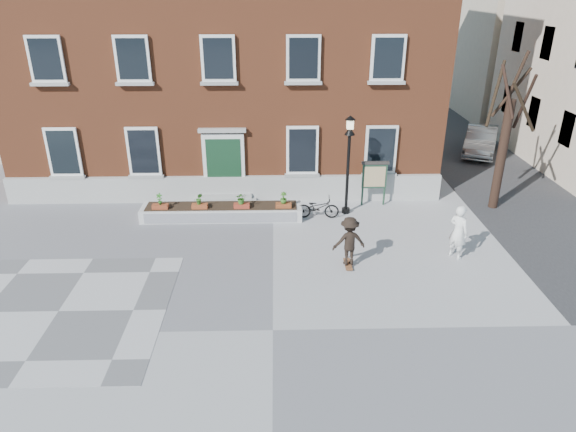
{
  "coord_description": "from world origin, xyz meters",
  "views": [
    {
      "loc": [
        0.13,
        -11.1,
        8.35
      ],
      "look_at": [
        0.5,
        4.0,
        1.5
      ],
      "focal_mm": 32.0,
      "sensor_mm": 36.0,
      "label": 1
    }
  ],
  "objects_px": {
    "parked_car": "(481,140)",
    "skateboarder": "(349,241)",
    "bystander": "(458,232)",
    "lamp_post": "(349,152)",
    "notice_board": "(375,176)",
    "bicycle": "(318,207)"
  },
  "relations": [
    {
      "from": "lamp_post",
      "to": "skateboarder",
      "type": "height_order",
      "value": "lamp_post"
    },
    {
      "from": "bicycle",
      "to": "parked_car",
      "type": "height_order",
      "value": "parked_car"
    },
    {
      "from": "skateboarder",
      "to": "notice_board",
      "type": "bearing_deg",
      "value": 71.43
    },
    {
      "from": "parked_car",
      "to": "bicycle",
      "type": "bearing_deg",
      "value": -115.3
    },
    {
      "from": "parked_car",
      "to": "notice_board",
      "type": "distance_m",
      "value": 9.83
    },
    {
      "from": "parked_car",
      "to": "notice_board",
      "type": "height_order",
      "value": "notice_board"
    },
    {
      "from": "lamp_post",
      "to": "bystander",
      "type": "bearing_deg",
      "value": -49.39
    },
    {
      "from": "parked_car",
      "to": "notice_board",
      "type": "relative_size",
      "value": 2.34
    },
    {
      "from": "bystander",
      "to": "lamp_post",
      "type": "relative_size",
      "value": 0.47
    },
    {
      "from": "parked_car",
      "to": "notice_board",
      "type": "xyz_separation_m",
      "value": [
        -6.98,
        -6.9,
        0.54
      ]
    },
    {
      "from": "bicycle",
      "to": "bystander",
      "type": "distance_m",
      "value": 5.47
    },
    {
      "from": "parked_car",
      "to": "bystander",
      "type": "bearing_deg",
      "value": -89.96
    },
    {
      "from": "parked_car",
      "to": "skateboarder",
      "type": "distance_m",
      "value": 14.72
    },
    {
      "from": "bystander",
      "to": "skateboarder",
      "type": "height_order",
      "value": "bystander"
    },
    {
      "from": "skateboarder",
      "to": "bicycle",
      "type": "bearing_deg",
      "value": 100.49
    },
    {
      "from": "bicycle",
      "to": "skateboarder",
      "type": "xyz_separation_m",
      "value": [
        0.7,
        -3.78,
        0.46
      ]
    },
    {
      "from": "bicycle",
      "to": "bystander",
      "type": "xyz_separation_m",
      "value": [
        4.36,
        -3.27,
        0.49
      ]
    },
    {
      "from": "bystander",
      "to": "notice_board",
      "type": "height_order",
      "value": "notice_board"
    },
    {
      "from": "lamp_post",
      "to": "skateboarder",
      "type": "bearing_deg",
      "value": -96.3
    },
    {
      "from": "bystander",
      "to": "lamp_post",
      "type": "distance_m",
      "value": 5.16
    },
    {
      "from": "lamp_post",
      "to": "notice_board",
      "type": "bearing_deg",
      "value": 32.67
    },
    {
      "from": "notice_board",
      "to": "bystander",
      "type": "bearing_deg",
      "value": -66.3
    }
  ]
}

